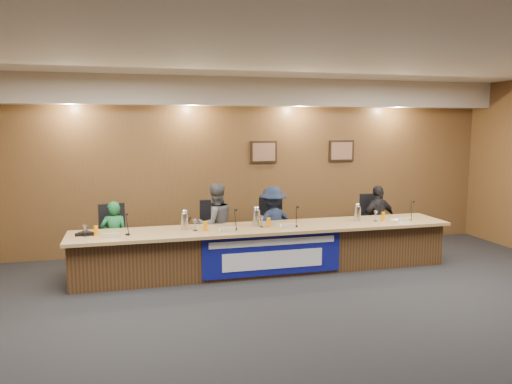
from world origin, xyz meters
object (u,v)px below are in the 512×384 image
(panelist_b, at_px, (215,225))
(carafe_right, at_px, (357,214))
(carafe_left, at_px, (185,222))
(speakerphone, at_px, (85,233))
(panelist_c, at_px, (273,224))
(office_chair_d, at_px, (375,227))
(panelist_d, at_px, (378,220))
(carafe_mid, at_px, (256,218))
(office_chair_c, at_px, (271,233))
(banner, at_px, (273,255))
(office_chair_b, at_px, (215,236))
(office_chair_a, at_px, (115,242))
(dais_body, at_px, (266,250))
(panelist_a, at_px, (114,237))

(panelist_b, xyz_separation_m, carafe_right, (2.33, -0.56, 0.17))
(carafe_left, height_order, speakerphone, carafe_left)
(panelist_c, bearing_deg, office_chair_d, 170.37)
(panelist_d, distance_m, carafe_mid, 2.51)
(carafe_right, bearing_deg, panelist_d, 38.60)
(office_chair_c, bearing_deg, panelist_c, -76.44)
(banner, relative_size, speakerphone, 6.88)
(office_chair_b, bearing_deg, office_chair_a, 179.09)
(office_chair_a, xyz_separation_m, carafe_right, (3.97, -0.66, 0.39))
(office_chair_a, xyz_separation_m, office_chair_b, (1.64, 0.00, 0.00))
(panelist_d, height_order, office_chair_a, panelist_d)
(carafe_right, height_order, speakerphone, carafe_right)
(dais_body, bearing_deg, panelist_b, 142.22)
(carafe_right, bearing_deg, office_chair_a, 170.63)
(panelist_b, bearing_deg, carafe_right, 152.46)
(banner, xyz_separation_m, carafe_left, (-1.30, 0.45, 0.50))
(carafe_mid, xyz_separation_m, speakerphone, (-2.62, -0.02, -0.10))
(office_chair_c, bearing_deg, carafe_left, -144.95)
(banner, bearing_deg, speakerphone, 170.94)
(panelist_a, height_order, panelist_c, panelist_c)
(panelist_a, bearing_deg, panelist_d, -179.75)
(office_chair_c, xyz_separation_m, carafe_right, (1.32, -0.66, 0.39))
(panelist_b, distance_m, panelist_d, 3.03)
(panelist_c, height_order, speakerphone, panelist_c)
(panelist_a, bearing_deg, carafe_right, 172.29)
(carafe_right, bearing_deg, office_chair_b, 164.28)
(carafe_right, bearing_deg, office_chair_c, 153.63)
(dais_body, xyz_separation_m, office_chair_b, (-0.72, 0.66, 0.13))
(banner, bearing_deg, carafe_right, 14.57)
(banner, bearing_deg, panelist_c, 73.64)
(office_chair_b, distance_m, office_chair_c, 1.01)
(office_chair_a, xyz_separation_m, speakerphone, (-0.40, -0.63, 0.30))
(panelist_b, xyz_separation_m, carafe_left, (-0.58, -0.52, 0.18))
(panelist_a, xyz_separation_m, office_chair_c, (2.65, 0.10, -0.10))
(panelist_d, bearing_deg, carafe_mid, 1.91)
(panelist_d, relative_size, carafe_left, 4.90)
(banner, relative_size, office_chair_c, 4.58)
(dais_body, bearing_deg, carafe_right, 0.11)
(panelist_a, relative_size, carafe_right, 4.70)
(dais_body, relative_size, office_chair_a, 12.50)
(banner, bearing_deg, carafe_mid, 107.13)
(panelist_c, xyz_separation_m, speakerphone, (-3.05, -0.53, 0.12))
(panelist_b, xyz_separation_m, panelist_d, (3.03, 0.00, -0.07))
(panelist_b, distance_m, panelist_c, 1.01)
(banner, xyz_separation_m, office_chair_a, (-2.36, 1.07, 0.10))
(office_chair_b, relative_size, carafe_left, 1.86)
(office_chair_c, bearing_deg, panelist_a, -164.28)
(panelist_d, bearing_deg, office_chair_c, -12.70)
(office_chair_c, relative_size, carafe_mid, 1.86)
(office_chair_c, xyz_separation_m, office_chair_d, (2.02, 0.00, 0.00))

